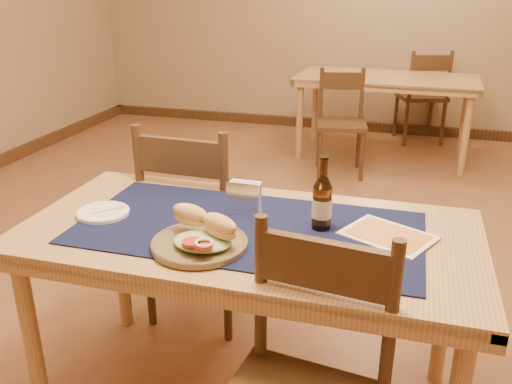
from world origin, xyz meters
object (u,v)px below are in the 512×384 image
(main_table, at_px, (248,249))
(sandwich_plate, at_px, (201,238))
(chair_main_far, at_px, (199,220))
(back_table, at_px, (386,86))
(napkin_holder, at_px, (244,198))
(beer_bottle, at_px, (322,202))

(main_table, relative_size, sandwich_plate, 5.05)
(chair_main_far, distance_m, sandwich_plate, 0.79)
(main_table, xyz_separation_m, back_table, (0.28, 3.39, -0.00))
(back_table, relative_size, napkin_holder, 12.04)
(sandwich_plate, bearing_deg, back_table, 83.97)
(back_table, height_order, sandwich_plate, sandwich_plate)
(chair_main_far, height_order, beer_bottle, beer_bottle)
(back_table, bearing_deg, napkin_holder, -95.79)
(chair_main_far, bearing_deg, sandwich_plate, -66.80)
(back_table, height_order, beer_bottle, beer_bottle)
(back_table, xyz_separation_m, chair_main_far, (-0.67, -2.90, -0.15))
(beer_bottle, bearing_deg, sandwich_plate, -144.24)
(main_table, distance_m, chair_main_far, 0.65)
(back_table, distance_m, beer_bottle, 3.33)
(main_table, distance_m, napkin_holder, 0.20)
(chair_main_far, distance_m, napkin_holder, 0.58)
(chair_main_far, xyz_separation_m, beer_bottle, (0.64, -0.43, 0.33))
(napkin_holder, bearing_deg, beer_bottle, -11.87)
(main_table, height_order, beer_bottle, beer_bottle)
(back_table, distance_m, napkin_holder, 3.28)
(main_table, distance_m, beer_bottle, 0.32)
(napkin_holder, bearing_deg, back_table, 84.21)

